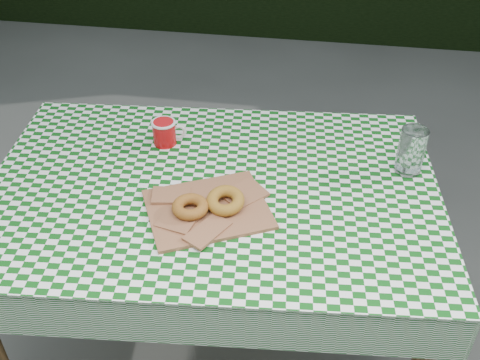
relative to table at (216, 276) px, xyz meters
name	(u,v)px	position (x,y,z in m)	size (l,w,h in m)	color
ground	(181,354)	(-0.13, -0.06, -0.38)	(60.00, 60.00, 0.00)	#4F504B
table	(216,276)	(0.00, 0.00, 0.00)	(1.30, 0.87, 0.75)	#51371B
tablecloth	(212,187)	(0.00, 0.00, 0.38)	(1.32, 0.89, 0.01)	#0B4811
paper_bag	(208,208)	(0.01, -0.11, 0.39)	(0.32, 0.26, 0.02)	#925E40
bagel_front	(190,207)	(-0.03, -0.14, 0.41)	(0.10, 0.10, 0.03)	#98691F
bagel_back	(225,201)	(0.06, -0.10, 0.41)	(0.11, 0.11, 0.03)	#9A671F
coffee_mug	(164,133)	(-0.19, 0.20, 0.42)	(0.15, 0.15, 0.08)	#AE0B0E
drinking_glass	(411,151)	(0.57, 0.17, 0.45)	(0.08, 0.08, 0.14)	white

